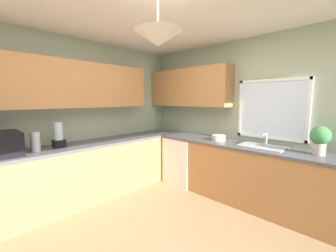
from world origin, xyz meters
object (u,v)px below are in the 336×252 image
(sink_assembly, at_px, (262,146))
(blender_appliance, at_px, (59,136))
(dishwasher, at_px, (185,160))
(microwave, at_px, (3,144))
(potted_plant, at_px, (320,138))
(kettle, at_px, (35,142))
(bowl, at_px, (219,138))

(sink_assembly, distance_m, blender_appliance, 2.91)
(dishwasher, bearing_deg, microwave, -104.06)
(microwave, xyz_separation_m, sink_assembly, (2.06, 2.67, -0.13))
(dishwasher, height_order, sink_assembly, sink_assembly)
(sink_assembly, height_order, potted_plant, potted_plant)
(kettle, bearing_deg, potted_plant, 41.32)
(microwave, relative_size, blender_appliance, 1.33)
(bowl, bearing_deg, sink_assembly, 0.53)
(blender_appliance, bearing_deg, kettle, -86.10)
(microwave, height_order, sink_assembly, microwave)
(blender_appliance, bearing_deg, microwave, -90.00)
(kettle, relative_size, blender_appliance, 0.71)
(sink_assembly, bearing_deg, microwave, -127.69)
(potted_plant, distance_m, bowl, 1.37)
(bowl, xyz_separation_m, blender_appliance, (-1.36, -2.03, 0.12))
(kettle, relative_size, bowl, 1.17)
(bowl, bearing_deg, microwave, -117.07)
(kettle, bearing_deg, blender_appliance, 93.90)
(sink_assembly, bearing_deg, blender_appliance, -135.32)
(microwave, distance_m, potted_plant, 3.85)
(kettle, height_order, potted_plant, potted_plant)
(dishwasher, height_order, bowl, bowl)
(blender_appliance, bearing_deg, bowl, 56.20)
(potted_plant, xyz_separation_m, bowl, (-1.36, -0.05, -0.17))
(kettle, bearing_deg, dishwasher, 74.44)
(bowl, bearing_deg, kettle, -119.96)
(dishwasher, distance_m, kettle, 2.46)
(kettle, bearing_deg, microwave, -93.40)
(bowl, bearing_deg, dishwasher, -177.55)
(kettle, height_order, bowl, kettle)
(microwave, distance_m, blender_appliance, 0.63)
(bowl, bearing_deg, potted_plant, 2.10)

